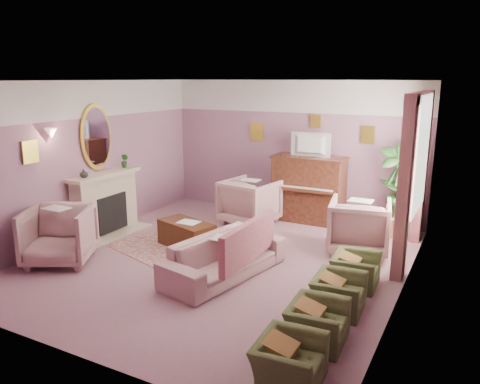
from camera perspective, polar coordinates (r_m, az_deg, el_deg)
The scene contains 48 objects.
floor at distance 7.57m, azimuth -2.38°, elevation -8.29°, with size 5.50×6.00×0.01m, color gray.
ceiling at distance 7.02m, azimuth -2.61°, elevation 13.41°, with size 5.50×6.00×0.01m, color white.
wall_back at distance 9.83m, azimuth 6.37°, elevation 5.24°, with size 5.50×0.02×2.80m, color slate.
wall_front at distance 4.90m, azimuth -20.48°, elevation -4.25°, with size 5.50×0.02×2.80m, color slate.
wall_left at distance 8.85m, azimuth -18.10°, elevation 3.70°, with size 0.02×6.00×2.80m, color slate.
wall_right at distance 6.28m, azimuth 19.76°, elevation -0.33°, with size 0.02×6.00×2.80m, color slate.
picture_rail_band at distance 9.72m, azimuth 6.51°, elevation 11.51°, with size 5.50×0.01×0.65m, color silver.
stripe_panel at distance 7.61m, azimuth 20.90°, elevation -0.58°, with size 0.01×3.00×2.15m, color #AFBE9F.
fireplace_surround at distance 9.06m, azimuth -16.10°, elevation -1.45°, with size 0.30×1.40×1.10m, color beige.
fireplace_inset at distance 9.03m, azimuth -15.58°, elevation -2.45°, with size 0.18×0.72×0.68m, color black.
fire_ember at distance 9.05m, azimuth -15.32°, elevation -3.58°, with size 0.06×0.54×0.10m, color #FF6301.
mantel_shelf at distance 8.91m, azimuth -16.20°, elevation 2.06°, with size 0.40×1.55×0.07m, color beige.
hearth at distance 9.07m, azimuth -14.96°, elevation -4.89°, with size 0.55×1.50×0.02m, color beige.
mirror_frame at distance 8.90m, azimuth -17.15°, elevation 6.43°, with size 0.04×0.72×1.20m, color gold.
mirror_glass at distance 8.88m, azimuth -17.03°, elevation 6.43°, with size 0.01×0.60×1.06m, color silver.
sconce_shade at distance 8.11m, azimuth -22.05°, elevation 6.67°, with size 0.20×0.20×0.16m, color #FFBB93.
piano at distance 9.51m, azimuth 8.34°, elevation 0.28°, with size 1.40×0.60×1.30m, color #482215.
piano_keyshelf at distance 9.17m, azimuth 7.62°, elevation 0.26°, with size 1.30×0.12×0.06m, color #482215.
piano_keys at distance 9.16m, azimuth 7.63°, elevation 0.50°, with size 1.20×0.08×0.02m, color white.
piano_top at distance 9.38m, azimuth 8.48°, elevation 4.21°, with size 1.45×0.65×0.04m, color #482215.
television at distance 9.29m, azimuth 8.44°, elevation 5.93°, with size 0.80×0.12×0.48m, color black.
print_back_left at distance 10.07m, azimuth 2.06°, elevation 7.35°, with size 0.30×0.03×0.38m, color gold.
print_back_right at distance 9.30m, azimuth 15.31°, elevation 6.72°, with size 0.26×0.03×0.34m, color gold.
print_back_mid at distance 9.56m, azimuth 9.19°, elevation 8.53°, with size 0.22×0.03×0.26m, color gold.
print_left_wall at distance 8.00m, azimuth -24.20°, elevation 4.49°, with size 0.03×0.28×0.36m, color gold.
window_blind at distance 7.74m, azimuth 21.27°, elevation 4.34°, with size 0.03×1.40×1.80m, color beige.
curtain_left at distance 6.93m, azimuth 19.40°, elevation 0.11°, with size 0.16×0.34×2.60m, color #9D515C.
curtain_right at distance 8.72m, azimuth 21.26°, elevation 2.63°, with size 0.16×0.34×2.60m, color #9D515C.
pelmet at distance 7.67m, azimuth 21.23°, elevation 10.75°, with size 0.16×2.20×0.16m, color #9D515C.
mantel_plant at distance 9.27m, azimuth -13.88°, elevation 3.72°, with size 0.16×0.16×0.28m, color #204B1C.
mantel_vase at distance 8.54m, azimuth -18.51°, elevation 2.16°, with size 0.16×0.16×0.16m, color silver.
area_rug at distance 8.02m, azimuth -5.97°, elevation -7.03°, with size 2.50×1.80×0.01m, color #9A6962.
coffee_table at distance 8.10m, azimuth -6.53°, elevation -5.18°, with size 1.00×0.50×0.45m, color #42210F.
table_paper at distance 8.00m, azimuth -6.27°, elevation -3.68°, with size 0.35×0.28×0.01m, color silver.
sofa at distance 6.86m, azimuth -1.95°, elevation -7.02°, with size 0.67×2.02×0.82m, color #B68B8B.
sofa_throw at distance 6.62m, azimuth 1.07°, elevation -6.04°, with size 0.10×1.53×0.56m, color #9D515C.
floral_armchair_left at distance 9.26m, azimuth 1.21°, elevation -0.89°, with size 0.96×0.96×1.00m, color #B68B8B.
floral_armchair_right at distance 8.00m, azimuth 14.35°, elevation -3.71°, with size 0.96×0.96×1.00m, color #B68B8B.
floral_armchair_front at distance 7.83m, azimuth -21.22°, elevation -4.61°, with size 0.96×0.96×1.00m, color #B68B8B.
olive_chair_a at distance 4.68m, azimuth 6.05°, elevation -19.15°, with size 0.49×0.70×0.60m, color #556234.
olive_chair_b at distance 5.35m, azimuth 9.43°, elevation -14.77°, with size 0.49×0.70×0.60m, color #556234.
olive_chair_c at distance 6.06m, azimuth 11.95°, elevation -11.35°, with size 0.49×0.70×0.60m, color #556234.
olive_chair_d at distance 6.79m, azimuth 13.90°, elevation -8.64°, with size 0.49×0.70×0.60m, color #556234.
side_table at distance 9.12m, azimuth 19.08°, elevation -2.87°, with size 0.52×0.52×0.70m, color silver.
side_plant_big at distance 8.99m, azimuth 19.33°, elevation 0.31°, with size 0.30×0.30×0.34m, color #204B1C.
side_plant_small at distance 8.89m, azimuth 19.98°, elevation -0.10°, with size 0.16×0.16×0.28m, color #204B1C.
palm_pot at distance 9.08m, azimuth 18.31°, elevation -4.07°, with size 0.34×0.34×0.34m, color #985631.
palm_plant at distance 8.86m, azimuth 18.74°, elevation 1.42°, with size 0.76×0.76×1.44m, color #204B1C.
Camera 1 is at (3.54, -6.06, 2.84)m, focal length 35.00 mm.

